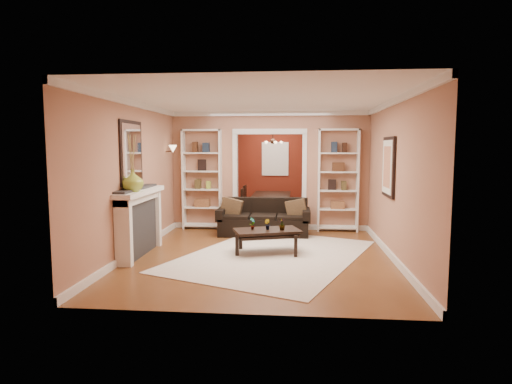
# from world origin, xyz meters

# --- Properties ---
(floor) EXTENTS (8.00, 8.00, 0.00)m
(floor) POSITION_xyz_m (0.00, 0.00, 0.00)
(floor) COLOR brown
(floor) RESTS_ON ground
(ceiling) EXTENTS (8.00, 8.00, 0.00)m
(ceiling) POSITION_xyz_m (0.00, 0.00, 2.70)
(ceiling) COLOR white
(ceiling) RESTS_ON ground
(wall_back) EXTENTS (8.00, 0.00, 8.00)m
(wall_back) POSITION_xyz_m (0.00, 4.00, 1.35)
(wall_back) COLOR #AC755A
(wall_back) RESTS_ON ground
(wall_front) EXTENTS (8.00, 0.00, 8.00)m
(wall_front) POSITION_xyz_m (0.00, -4.00, 1.35)
(wall_front) COLOR #AC755A
(wall_front) RESTS_ON ground
(wall_left) EXTENTS (0.00, 8.00, 8.00)m
(wall_left) POSITION_xyz_m (-2.25, 0.00, 1.35)
(wall_left) COLOR #AC755A
(wall_left) RESTS_ON ground
(wall_right) EXTENTS (0.00, 8.00, 8.00)m
(wall_right) POSITION_xyz_m (2.25, 0.00, 1.35)
(wall_right) COLOR #AC755A
(wall_right) RESTS_ON ground
(partition_wall) EXTENTS (4.50, 0.15, 2.70)m
(partition_wall) POSITION_xyz_m (0.00, 1.20, 1.35)
(partition_wall) COLOR #AC755A
(partition_wall) RESTS_ON floor
(red_back_panel) EXTENTS (4.44, 0.04, 2.64)m
(red_back_panel) POSITION_xyz_m (0.00, 3.97, 1.32)
(red_back_panel) COLOR maroon
(red_back_panel) RESTS_ON floor
(dining_window) EXTENTS (0.78, 0.03, 0.98)m
(dining_window) POSITION_xyz_m (0.00, 3.93, 1.55)
(dining_window) COLOR #8CA5CC
(dining_window) RESTS_ON wall_back
(area_rug) EXTENTS (3.93, 4.53, 0.01)m
(area_rug) POSITION_xyz_m (0.22, -1.34, 0.01)
(area_rug) COLOR silver
(area_rug) RESTS_ON floor
(sofa) EXTENTS (1.99, 0.86, 0.78)m
(sofa) POSITION_xyz_m (-0.08, 0.45, 0.39)
(sofa) COLOR black
(sofa) RESTS_ON floor
(pillow_left) EXTENTS (0.46, 0.20, 0.45)m
(pillow_left) POSITION_xyz_m (-0.78, 0.43, 0.60)
(pillow_left) COLOR brown
(pillow_left) RESTS_ON sofa
(pillow_right) EXTENTS (0.43, 0.17, 0.42)m
(pillow_right) POSITION_xyz_m (0.63, 0.43, 0.59)
(pillow_right) COLOR brown
(pillow_right) RESTS_ON sofa
(coffee_table) EXTENTS (1.27, 0.95, 0.43)m
(coffee_table) POSITION_xyz_m (0.10, -1.17, 0.22)
(coffee_table) COLOR black
(coffee_table) RESTS_ON floor
(plant_left) EXTENTS (0.12, 0.14, 0.21)m
(plant_left) POSITION_xyz_m (-0.16, -1.17, 0.54)
(plant_left) COLOR #336626
(plant_left) RESTS_ON coffee_table
(plant_center) EXTENTS (0.13, 0.13, 0.18)m
(plant_center) POSITION_xyz_m (0.10, -1.17, 0.52)
(plant_center) COLOR #336626
(plant_center) RESTS_ON coffee_table
(plant_right) EXTENTS (0.14, 0.14, 0.20)m
(plant_right) POSITION_xyz_m (0.37, -1.17, 0.53)
(plant_right) COLOR #336626
(plant_right) RESTS_ON coffee_table
(bookshelf_left) EXTENTS (0.90, 0.30, 2.30)m
(bookshelf_left) POSITION_xyz_m (-1.55, 1.03, 1.15)
(bookshelf_left) COLOR white
(bookshelf_left) RESTS_ON floor
(bookshelf_right) EXTENTS (0.90, 0.30, 2.30)m
(bookshelf_right) POSITION_xyz_m (1.55, 1.03, 1.15)
(bookshelf_right) COLOR white
(bookshelf_right) RESTS_ON floor
(fireplace) EXTENTS (0.32, 1.70, 1.16)m
(fireplace) POSITION_xyz_m (-2.09, -1.50, 0.58)
(fireplace) COLOR white
(fireplace) RESTS_ON floor
(vase) EXTENTS (0.36, 0.36, 0.37)m
(vase) POSITION_xyz_m (-2.09, -1.83, 1.35)
(vase) COLOR #8EA836
(vase) RESTS_ON fireplace
(mirror) EXTENTS (0.03, 0.95, 1.10)m
(mirror) POSITION_xyz_m (-2.23, -1.50, 1.80)
(mirror) COLOR silver
(mirror) RESTS_ON wall_left
(wall_sconce) EXTENTS (0.18, 0.18, 0.22)m
(wall_sconce) POSITION_xyz_m (-2.15, 0.55, 1.83)
(wall_sconce) COLOR #FFE0A5
(wall_sconce) RESTS_ON wall_left
(framed_art) EXTENTS (0.04, 0.85, 1.05)m
(framed_art) POSITION_xyz_m (2.21, -1.00, 1.55)
(framed_art) COLOR black
(framed_art) RESTS_ON wall_right
(dining_table) EXTENTS (1.81, 1.01, 0.64)m
(dining_table) POSITION_xyz_m (-0.00, 2.68, 0.32)
(dining_table) COLOR black
(dining_table) RESTS_ON floor
(dining_chair_nw) EXTENTS (0.49, 0.49, 0.84)m
(dining_chair_nw) POSITION_xyz_m (-0.55, 2.38, 0.42)
(dining_chair_nw) COLOR black
(dining_chair_nw) RESTS_ON floor
(dining_chair_ne) EXTENTS (0.56, 0.56, 0.94)m
(dining_chair_ne) POSITION_xyz_m (0.55, 2.38, 0.47)
(dining_chair_ne) COLOR black
(dining_chair_ne) RESTS_ON floor
(dining_chair_sw) EXTENTS (0.48, 0.48, 0.87)m
(dining_chair_sw) POSITION_xyz_m (-0.55, 2.98, 0.44)
(dining_chair_sw) COLOR black
(dining_chair_sw) RESTS_ON floor
(dining_chair_se) EXTENTS (0.52, 0.52, 0.94)m
(dining_chair_se) POSITION_xyz_m (0.55, 2.98, 0.47)
(dining_chair_se) COLOR black
(dining_chair_se) RESTS_ON floor
(chandelier) EXTENTS (0.50, 0.50, 0.30)m
(chandelier) POSITION_xyz_m (0.00, 2.70, 2.02)
(chandelier) COLOR #3B251A
(chandelier) RESTS_ON ceiling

